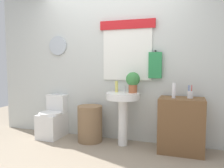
% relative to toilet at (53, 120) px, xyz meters
% --- Properties ---
extents(ground_plane, '(8.00, 8.00, 0.00)m').
position_rel_toilet_xyz_m(ground_plane, '(1.03, -0.88, -0.28)').
color(ground_plane, gray).
extents(back_wall, '(4.40, 0.18, 2.60)m').
position_rel_toilet_xyz_m(back_wall, '(1.03, 0.27, 1.02)').
color(back_wall, silver).
rests_on(back_wall, ground_plane).
extents(toilet, '(0.38, 0.51, 0.74)m').
position_rel_toilet_xyz_m(toilet, '(0.00, 0.00, 0.00)').
color(toilet, white).
rests_on(toilet, ground_plane).
extents(laundry_hamper, '(0.40, 0.40, 0.58)m').
position_rel_toilet_xyz_m(laundry_hamper, '(0.71, -0.03, 0.01)').
color(laundry_hamper, '#846647').
rests_on(laundry_hamper, ground_plane).
extents(pedestal_sink, '(0.52, 0.52, 0.82)m').
position_rel_toilet_xyz_m(pedestal_sink, '(1.27, -0.03, 0.33)').
color(pedestal_sink, white).
rests_on(pedestal_sink, ground_plane).
extents(faucet, '(0.03, 0.03, 0.10)m').
position_rel_toilet_xyz_m(faucet, '(1.27, 0.09, 0.59)').
color(faucet, silver).
rests_on(faucet, pedestal_sink).
extents(wooden_cabinet, '(0.63, 0.44, 0.78)m').
position_rel_toilet_xyz_m(wooden_cabinet, '(2.13, -0.03, 0.10)').
color(wooden_cabinet, brown).
rests_on(wooden_cabinet, ground_plane).
extents(soap_bottle, '(0.05, 0.05, 0.18)m').
position_rel_toilet_xyz_m(soap_bottle, '(1.15, 0.02, 0.62)').
color(soap_bottle, '#DBD166').
rests_on(soap_bottle, pedestal_sink).
extents(potted_plant, '(0.22, 0.22, 0.32)m').
position_rel_toilet_xyz_m(potted_plant, '(1.41, 0.03, 0.72)').
color(potted_plant, '#AD5B38').
rests_on(potted_plant, pedestal_sink).
extents(lotion_bottle, '(0.05, 0.05, 0.22)m').
position_rel_toilet_xyz_m(lotion_bottle, '(2.02, -0.07, 0.60)').
color(lotion_bottle, white).
rests_on(lotion_bottle, wooden_cabinet).
extents(toothbrush_cup, '(0.08, 0.08, 0.19)m').
position_rel_toilet_xyz_m(toothbrush_cup, '(2.24, -0.01, 0.55)').
color(toothbrush_cup, silver).
rests_on(toothbrush_cup, wooden_cabinet).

